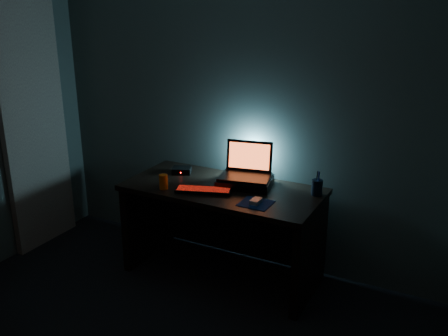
% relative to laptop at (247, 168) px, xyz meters
% --- Properties ---
extents(room, '(3.50, 4.00, 2.50)m').
position_rel_laptop_xyz_m(room, '(-0.13, -1.78, 0.38)').
color(room, black).
rests_on(room, ground).
extents(desk, '(1.50, 0.70, 0.75)m').
position_rel_laptop_xyz_m(desk, '(-0.13, -0.11, -0.38)').
color(desk, black).
rests_on(desk, ground).
extents(curtain, '(0.06, 0.65, 2.30)m').
position_rel_laptop_xyz_m(curtain, '(-1.84, -0.36, 0.28)').
color(curtain, beige).
rests_on(curtain, ground).
extents(riser, '(0.45, 0.37, 0.06)m').
position_rel_laptop_xyz_m(riser, '(0.01, -0.05, -0.09)').
color(riser, black).
rests_on(riser, desk).
extents(laptop, '(0.42, 0.35, 0.26)m').
position_rel_laptop_xyz_m(laptop, '(0.00, 0.00, 0.00)').
color(laptop, black).
rests_on(laptop, riser).
extents(keyboard, '(0.43, 0.26, 0.03)m').
position_rel_laptop_xyz_m(keyboard, '(-0.21, -0.31, -0.11)').
color(keyboard, black).
rests_on(keyboard, desk).
extents(mousepad, '(0.22, 0.20, 0.00)m').
position_rel_laptop_xyz_m(mousepad, '(0.23, -0.34, -0.12)').
color(mousepad, navy).
rests_on(mousepad, desk).
extents(mouse, '(0.06, 0.10, 0.03)m').
position_rel_laptop_xyz_m(mouse, '(0.23, -0.34, -0.10)').
color(mouse, gray).
rests_on(mouse, mousepad).
extents(pen_cup, '(0.09, 0.09, 0.11)m').
position_rel_laptop_xyz_m(pen_cup, '(0.55, 0.01, -0.06)').
color(pen_cup, black).
rests_on(pen_cup, desk).
extents(juice_glass, '(0.08, 0.08, 0.11)m').
position_rel_laptop_xyz_m(juice_glass, '(-0.50, -0.40, -0.06)').
color(juice_glass, '#ED5E0C').
rests_on(juice_glass, desk).
extents(router, '(0.18, 0.17, 0.05)m').
position_rel_laptop_xyz_m(router, '(-0.57, -0.04, -0.10)').
color(router, black).
rests_on(router, desk).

